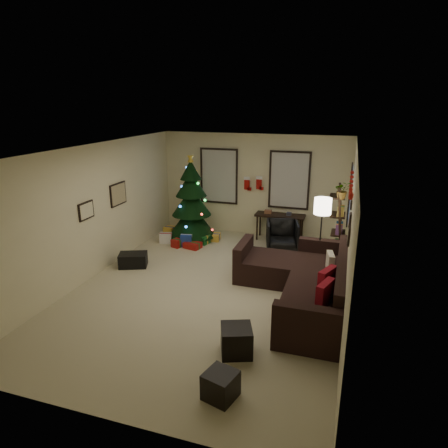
{
  "coord_description": "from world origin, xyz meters",
  "views": [
    {
      "loc": [
        2.39,
        -6.6,
        3.53
      ],
      "look_at": [
        0.1,
        0.6,
        1.15
      ],
      "focal_mm": 31.78,
      "sensor_mm": 36.0,
      "label": 1
    }
  ],
  "objects": [
    {
      "name": "pillow_red_a",
      "position": [
        2.21,
        -0.9,
        0.64
      ],
      "size": [
        0.27,
        0.47,
        0.46
      ],
      "primitive_type": "cube",
      "rotation": [
        0.0,
        0.0,
        -0.34
      ],
      "color": "maroon",
      "rests_on": "sofa"
    },
    {
      "name": "presents",
      "position": [
        -1.41,
        2.23,
        0.12
      ],
      "size": [
        1.5,
        1.01,
        0.3
      ],
      "rotation": [
        0.0,
        0.0,
        -0.25
      ],
      "color": "gold",
      "rests_on": "floor"
    },
    {
      "name": "wall_back",
      "position": [
        0.0,
        3.5,
        1.35
      ],
      "size": [
        5.0,
        0.0,
        5.0
      ],
      "primitive_type": "plane",
      "rotation": [
        1.57,
        0.0,
        0.0
      ],
      "color": "beige",
      "rests_on": "floor"
    },
    {
      "name": "window_right_wall",
      "position": [
        2.47,
        2.55,
        1.5
      ],
      "size": [
        0.06,
        0.9,
        1.3
      ],
      "color": "#728CB2",
      "rests_on": "wall_right"
    },
    {
      "name": "ceiling",
      "position": [
        0.0,
        0.0,
        2.7
      ],
      "size": [
        7.0,
        7.0,
        0.0
      ],
      "primitive_type": "plane",
      "rotation": [
        3.14,
        0.0,
        0.0
      ],
      "color": "white",
      "rests_on": "floor"
    },
    {
      "name": "pillow_red_b",
      "position": [
        2.21,
        -0.38,
        0.64
      ],
      "size": [
        0.3,
        0.47,
        0.46
      ],
      "primitive_type": "cube",
      "rotation": [
        0.0,
        0.0,
        -0.42
      ],
      "color": "maroon",
      "rests_on": "sofa"
    },
    {
      "name": "gallery",
      "position": [
        2.48,
        -0.07,
        1.57
      ],
      "size": [
        0.03,
        1.25,
        0.54
      ],
      "color": "black",
      "rests_on": "wall_right"
    },
    {
      "name": "ottoman_near",
      "position": [
        1.06,
        -1.84,
        0.21
      ],
      "size": [
        0.57,
        0.57,
        0.42
      ],
      "primitive_type": "cube",
      "rotation": [
        0.0,
        0.0,
        0.36
      ],
      "color": "black",
      "rests_on": "floor"
    },
    {
      "name": "garland",
      "position": [
        2.45,
        0.19,
        2.12
      ],
      "size": [
        0.08,
        1.9,
        0.3
      ],
      "primitive_type": null,
      "color": "#A5140C",
      "rests_on": "wall_right"
    },
    {
      "name": "art_abstract",
      "position": [
        -2.48,
        -0.26,
        1.44
      ],
      "size": [
        0.04,
        0.45,
        0.35
      ],
      "color": "black",
      "rests_on": "wall_left"
    },
    {
      "name": "desk",
      "position": [
        0.79,
        3.22,
        0.61
      ],
      "size": [
        1.27,
        0.45,
        0.69
      ],
      "color": "black",
      "rests_on": "floor"
    },
    {
      "name": "art_map",
      "position": [
        -2.48,
        0.91,
        1.51
      ],
      "size": [
        0.04,
        0.6,
        0.5
      ],
      "color": "black",
      "rests_on": "wall_left"
    },
    {
      "name": "bookshelf",
      "position": [
        2.3,
        1.93,
        0.88
      ],
      "size": [
        0.3,
        0.54,
        1.82
      ],
      "color": "black",
      "rests_on": "floor"
    },
    {
      "name": "storage_bin",
      "position": [
        -1.98,
        0.5,
        0.15
      ],
      "size": [
        0.7,
        0.59,
        0.3
      ],
      "primitive_type": "cube",
      "rotation": [
        0.0,
        0.0,
        0.38
      ],
      "color": "black",
      "rests_on": "floor"
    },
    {
      "name": "pillow_cream",
      "position": [
        2.21,
        0.48,
        0.63
      ],
      "size": [
        0.17,
        0.39,
        0.38
      ],
      "primitive_type": "cube",
      "rotation": [
        0.0,
        0.0,
        0.19
      ],
      "color": "beige",
      "rests_on": "sofa"
    },
    {
      "name": "stocking_left",
      "position": [
        -0.14,
        3.39,
        1.42
      ],
      "size": [
        0.2,
        0.05,
        0.36
      ],
      "color": "#990F0C",
      "rests_on": "wall_back"
    },
    {
      "name": "stocking_right",
      "position": [
        0.19,
        3.36,
        1.46
      ],
      "size": [
        0.2,
        0.05,
        0.36
      ],
      "color": "#990F0C",
      "rests_on": "wall_back"
    },
    {
      "name": "floor",
      "position": [
        0.0,
        0.0,
        0.0
      ],
      "size": [
        7.0,
        7.0,
        0.0
      ],
      "primitive_type": "plane",
      "color": "#BBB18D",
      "rests_on": "ground"
    },
    {
      "name": "ottoman_far",
      "position": [
        1.12,
        -2.76,
        0.17
      ],
      "size": [
        0.45,
        0.45,
        0.35
      ],
      "primitive_type": "cube",
      "rotation": [
        0.0,
        0.0,
        -0.28
      ],
      "color": "black",
      "rests_on": "floor"
    },
    {
      "name": "desk_chair",
      "position": [
        0.97,
        2.57,
        0.36
      ],
      "size": [
        0.83,
        0.79,
        0.71
      ],
      "primitive_type": "imported",
      "rotation": [
        0.0,
        0.0,
        0.24
      ],
      "color": "black",
      "rests_on": "floor"
    },
    {
      "name": "wall_left",
      "position": [
        -2.5,
        0.0,
        1.35
      ],
      "size": [
        0.0,
        7.0,
        7.0
      ],
      "primitive_type": "plane",
      "rotation": [
        1.57,
        0.0,
        1.57
      ],
      "color": "beige",
      "rests_on": "floor"
    },
    {
      "name": "floor_lamp",
      "position": [
        1.95,
        1.34,
        1.37
      ],
      "size": [
        0.35,
        0.35,
        1.64
      ],
      "rotation": [
        0.0,
        0.0,
        0.19
      ],
      "color": "black",
      "rests_on": "floor"
    },
    {
      "name": "sofa",
      "position": [
        1.8,
        0.14,
        0.31
      ],
      "size": [
        2.17,
        3.13,
        0.94
      ],
      "color": "black",
      "rests_on": "floor"
    },
    {
      "name": "christmas_tree",
      "position": [
        -1.4,
        2.55,
        0.95
      ],
      "size": [
        1.23,
        1.23,
        2.29
      ],
      "rotation": [
        0.0,
        0.0,
        0.19
      ],
      "color": "black",
      "rests_on": "floor"
    },
    {
      "name": "wall_front",
      "position": [
        0.0,
        -3.5,
        1.35
      ],
      "size": [
        5.0,
        0.0,
        5.0
      ],
      "primitive_type": "plane",
      "rotation": [
        -1.57,
        0.0,
        0.0
      ],
      "color": "beige",
      "rests_on": "floor"
    },
    {
      "name": "wall_right",
      "position": [
        2.5,
        0.0,
        1.35
      ],
      "size": [
        0.0,
        7.0,
        7.0
      ],
      "primitive_type": "plane",
      "rotation": [
        1.57,
        0.0,
        -1.57
      ],
      "color": "beige",
      "rests_on": "floor"
    },
    {
      "name": "window_back_left",
      "position": [
        -0.95,
        3.47,
        1.55
      ],
      "size": [
        1.05,
        0.06,
        1.5
      ],
      "color": "#728CB2",
      "rests_on": "wall_back"
    },
    {
      "name": "potted_plant",
      "position": [
        2.3,
        1.74,
        1.8
      ],
      "size": [
        0.51,
        0.47,
        0.47
      ],
      "primitive_type": "imported",
      "rotation": [
        0.0,
        0.0,
        0.25
      ],
      "color": "#4C4C4C",
      "rests_on": "bookshelf"
    },
    {
      "name": "window_back_right",
      "position": [
        0.95,
        3.47,
        1.55
      ],
      "size": [
        1.05,
        0.06,
        1.5
      ],
      "color": "#728CB2",
      "rests_on": "wall_back"
    }
  ]
}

